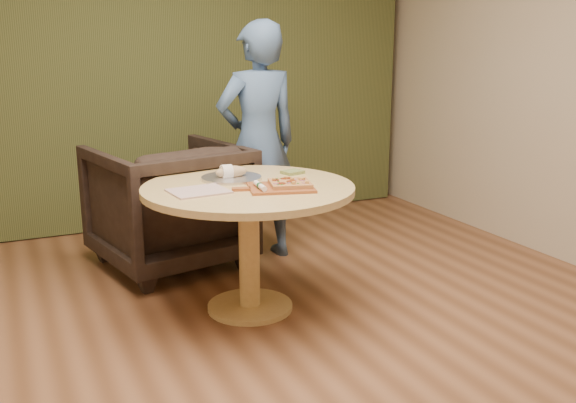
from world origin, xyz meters
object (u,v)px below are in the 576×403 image
(person_standing, at_px, (258,143))
(pizza_paddle, at_px, (279,188))
(serving_tray, at_px, (231,178))
(armchair, at_px, (169,199))
(flatbread_pizza, at_px, (290,183))
(cutlery_roll, at_px, (260,186))
(pedestal_table, at_px, (249,209))
(bread_roll, at_px, (230,172))

(person_standing, bearing_deg, pizza_paddle, 70.73)
(serving_tray, bearing_deg, armchair, 104.62)
(flatbread_pizza, relative_size, cutlery_roll, 1.35)
(pedestal_table, relative_size, person_standing, 0.72)
(pizza_paddle, xyz_separation_m, person_standing, (0.28, 1.01, 0.08))
(flatbread_pizza, distance_m, serving_tray, 0.42)
(pizza_paddle, bearing_deg, cutlery_roll, -163.54)
(pizza_paddle, relative_size, bread_roll, 2.45)
(flatbread_pizza, bearing_deg, armchair, 110.36)
(bread_roll, bearing_deg, flatbread_pizza, -57.85)
(serving_tray, bearing_deg, flatbread_pizza, -58.88)
(pedestal_table, height_order, armchair, armchair)
(cutlery_roll, distance_m, bread_roll, 0.36)
(bread_roll, bearing_deg, person_standing, 55.88)
(serving_tray, xyz_separation_m, armchair, (-0.20, 0.75, -0.28))
(pizza_paddle, bearing_deg, serving_tray, 127.68)
(bread_roll, bearing_deg, pizza_paddle, -65.95)
(cutlery_roll, relative_size, person_standing, 0.12)
(pizza_paddle, relative_size, person_standing, 0.28)
(serving_tray, distance_m, bread_roll, 0.04)
(bread_roll, distance_m, person_standing, 0.79)
(armchair, relative_size, person_standing, 0.57)
(person_standing, bearing_deg, serving_tray, 52.86)
(pizza_paddle, distance_m, flatbread_pizza, 0.07)
(pizza_paddle, distance_m, serving_tray, 0.39)
(cutlery_roll, relative_size, bread_roll, 1.03)
(flatbread_pizza, distance_m, armchair, 1.22)
(pedestal_table, relative_size, flatbread_pizza, 4.47)
(flatbread_pizza, bearing_deg, person_standing, 77.82)
(armchair, bearing_deg, pedestal_table, 91.50)
(pizza_paddle, relative_size, flatbread_pizza, 1.76)
(bread_roll, xyz_separation_m, person_standing, (0.44, 0.65, 0.05))
(flatbread_pizza, relative_size, person_standing, 0.16)
(pizza_paddle, xyz_separation_m, cutlery_roll, (-0.11, -0.00, 0.02))
(flatbread_pizza, height_order, cutlery_roll, flatbread_pizza)
(person_standing, bearing_deg, pedestal_table, 61.01)
(cutlery_roll, distance_m, armchair, 1.18)
(flatbread_pizza, bearing_deg, bread_roll, 122.15)
(pedestal_table, height_order, serving_tray, serving_tray)
(armchair, bearing_deg, person_standing, 159.23)
(cutlery_roll, xyz_separation_m, serving_tray, (-0.04, 0.36, -0.02))
(bread_roll, xyz_separation_m, armchair, (-0.19, 0.75, -0.31))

